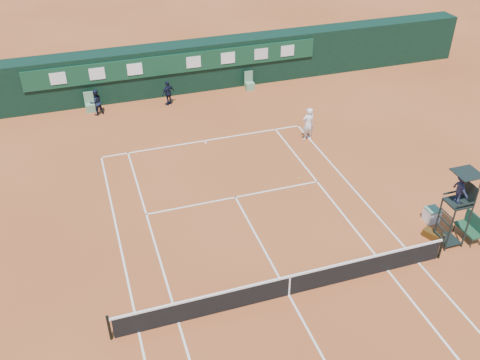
% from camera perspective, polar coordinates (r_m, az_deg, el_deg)
% --- Properties ---
extents(ground, '(90.00, 90.00, 0.00)m').
position_cam_1_polar(ground, '(20.03, 5.21, -12.11)').
color(ground, '#B4572A').
rests_on(ground, ground).
extents(court_lines, '(11.05, 23.85, 0.01)m').
position_cam_1_polar(court_lines, '(20.03, 5.22, -12.10)').
color(court_lines, white).
rests_on(court_lines, ground).
extents(tennis_net, '(12.90, 0.10, 1.10)m').
position_cam_1_polar(tennis_net, '(19.67, 5.29, -11.08)').
color(tennis_net, black).
rests_on(tennis_net, ground).
extents(back_wall, '(40.00, 1.65, 3.00)m').
position_cam_1_polar(back_wall, '(34.38, -6.93, 11.77)').
color(back_wall, black).
rests_on(back_wall, ground).
extents(linesman_chair_left, '(0.55, 0.50, 1.15)m').
position_cam_1_polar(linesman_chair_left, '(33.19, -15.69, 7.62)').
color(linesman_chair_left, '#5E9066').
rests_on(linesman_chair_left, ground).
extents(linesman_chair_right, '(0.55, 0.50, 1.15)m').
position_cam_1_polar(linesman_chair_right, '(34.81, 1.01, 10.17)').
color(linesman_chair_right, '#62976D').
rests_on(linesman_chair_right, ground).
extents(umpire_chair, '(0.96, 0.95, 3.42)m').
position_cam_1_polar(umpire_chair, '(22.24, 22.44, -1.37)').
color(umpire_chair, black).
rests_on(umpire_chair, ground).
extents(player_bench, '(0.55, 1.20, 1.10)m').
position_cam_1_polar(player_bench, '(23.90, 23.48, -4.54)').
color(player_bench, '#194026').
rests_on(player_bench, ground).
extents(tennis_bag, '(0.68, 0.93, 0.32)m').
position_cam_1_polar(tennis_bag, '(23.57, 19.92, -5.57)').
color(tennis_bag, black).
rests_on(tennis_bag, ground).
extents(cooler, '(0.57, 0.57, 0.65)m').
position_cam_1_polar(cooler, '(24.42, 19.77, -3.50)').
color(cooler, white).
rests_on(cooler, ground).
extents(tennis_ball, '(0.07, 0.07, 0.07)m').
position_cam_1_polar(tennis_ball, '(25.96, 6.35, 0.21)').
color(tennis_ball, '#CADF33').
rests_on(tennis_ball, ground).
extents(player, '(0.71, 0.50, 1.86)m').
position_cam_1_polar(player, '(28.89, 7.28, 5.96)').
color(player, white).
rests_on(player, ground).
extents(ball_kid_left, '(0.91, 0.81, 1.56)m').
position_cam_1_polar(ball_kid_left, '(32.45, -15.10, 8.01)').
color(ball_kid_left, black).
rests_on(ball_kid_left, ground).
extents(ball_kid_right, '(0.97, 0.75, 1.53)m').
position_cam_1_polar(ball_kid_right, '(32.82, -7.65, 9.18)').
color(ball_kid_right, black).
rests_on(ball_kid_right, ground).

